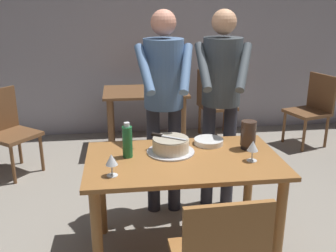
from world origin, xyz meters
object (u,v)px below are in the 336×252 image
main_dining_table (183,175)px  wine_glass_near (112,160)px  cake_knife (162,136)px  person_standing_beside (221,90)px  background_table (145,103)px  hurricane_lamp (248,135)px  background_chair_1 (212,102)px  plate_stack (209,141)px  wine_glass_far (253,147)px  water_bottle (127,141)px  cake_on_platter (171,146)px  background_chair_0 (8,129)px  person_cutting_cake (164,92)px  background_chair_2 (312,107)px

main_dining_table → wine_glass_near: bearing=-156.2°
cake_knife → person_standing_beside: 0.76m
wine_glass_near → background_table: size_ratio=0.14×
hurricane_lamp → background_chair_1: hurricane_lamp is taller
wine_glass_near → background_table: 2.38m
plate_stack → wine_glass_far: (0.22, -0.35, 0.08)m
wine_glass_far → water_bottle: bearing=168.1°
cake_on_platter → background_chair_0: size_ratio=0.38×
background_chair_0 → background_chair_1: size_ratio=1.00×
water_bottle → person_cutting_cake: 0.65m
plate_stack → background_chair_2: background_chair_2 is taller
water_bottle → background_chair_1: bearing=63.3°
main_dining_table → person_standing_beside: size_ratio=0.78×
wine_glass_far → hurricane_lamp: (0.04, 0.22, 0.00)m
person_standing_beside → background_chair_0: size_ratio=1.91×
plate_stack → wine_glass_near: bearing=-147.4°
cake_on_platter → wine_glass_far: 0.57m
main_dining_table → wine_glass_far: bearing=-12.8°
main_dining_table → background_table: bearing=93.2°
cake_knife → plate_stack: 0.39m
wine_glass_far → person_standing_beside: size_ratio=0.08×
background_chair_2 → hurricane_lamp: bearing=-128.5°
plate_stack → water_bottle: 0.64m
wine_glass_near → wine_glass_far: same height
background_chair_1 → wine_glass_near: bearing=-116.0°
plate_stack → person_standing_beside: 0.53m
cake_knife → plate_stack: bearing=14.0°
main_dining_table → plate_stack: (0.23, 0.24, 0.15)m
wine_glass_far → wine_glass_near: bearing=-173.2°
wine_glass_near → wine_glass_far: (0.94, 0.11, 0.00)m
main_dining_table → cake_on_platter: size_ratio=3.94×
water_bottle → person_cutting_cake: (0.31, 0.53, 0.21)m
cake_on_platter → person_cutting_cake: 0.56m
cake_on_platter → background_chair_0: (-1.53, 1.49, -0.31)m
wine_glass_near → wine_glass_far: 0.94m
wine_glass_far → background_chair_0: (-2.06, 1.71, -0.36)m
main_dining_table → background_chair_2: 2.81m
plate_stack → wine_glass_far: size_ratio=1.53×
background_chair_2 → background_chair_1: bearing=161.4°
plate_stack → background_chair_0: size_ratio=0.24×
cake_knife → hurricane_lamp: size_ratio=1.13×
plate_stack → background_chair_1: bearing=75.6°
background_chair_2 → wine_glass_near: bearing=-138.2°
person_cutting_cake → main_dining_table: bearing=-83.7°
hurricane_lamp → background_chair_2: bearing=51.5°
background_chair_2 → water_bottle: bearing=-141.0°
plate_stack → wine_glass_near: wine_glass_near is taller
wine_glass_near → background_chair_2: background_chair_2 is taller
wine_glass_far → background_chair_1: background_chair_1 is taller
cake_knife → wine_glass_near: bearing=-133.7°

